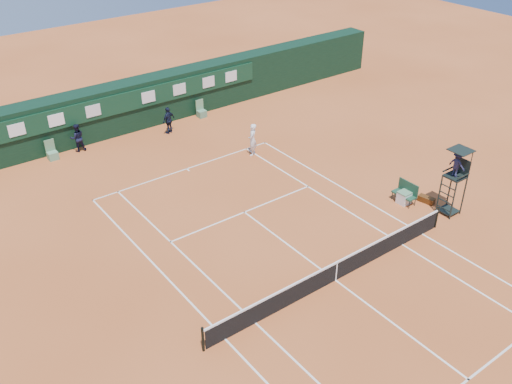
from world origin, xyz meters
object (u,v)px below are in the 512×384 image
(player_bench, at_px, (406,191))
(player, at_px, (252,140))
(umpire_chair, at_px, (457,169))
(cooler, at_px, (404,198))
(tennis_net, at_px, (336,271))

(player_bench, xyz_separation_m, player, (-3.05, 8.73, 0.36))
(umpire_chair, relative_size, cooler, 5.30)
(tennis_net, bearing_deg, umpire_chair, 3.02)
(tennis_net, xyz_separation_m, umpire_chair, (7.91, 0.42, 1.95))
(umpire_chair, height_order, player_bench, umpire_chair)
(tennis_net, xyz_separation_m, player, (3.97, 11.10, 0.45))
(cooler, distance_m, player, 9.27)
(player_bench, bearing_deg, umpire_chair, -65.66)
(player_bench, distance_m, cooler, 0.32)
(umpire_chair, bearing_deg, cooler, 118.91)
(umpire_chair, xyz_separation_m, player_bench, (-0.88, 1.95, -1.86))
(player_bench, relative_size, cooler, 1.86)
(tennis_net, xyz_separation_m, cooler, (6.86, 2.31, -0.18))
(umpire_chair, height_order, cooler, umpire_chair)
(player_bench, bearing_deg, cooler, -160.55)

